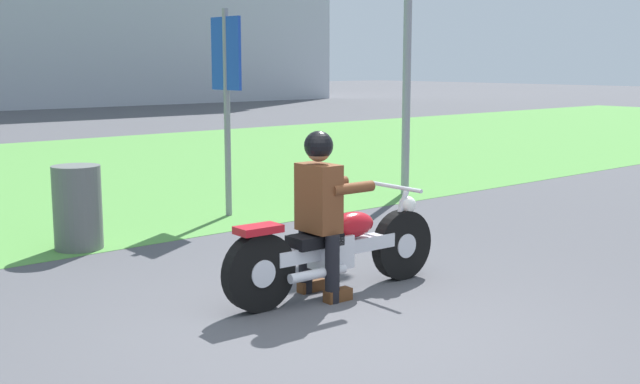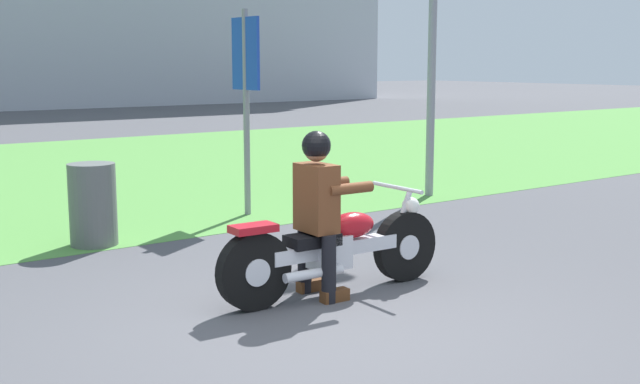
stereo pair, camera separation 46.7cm
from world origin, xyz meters
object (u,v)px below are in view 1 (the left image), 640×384
at_px(rider_lead, 320,201).
at_px(sign_banner, 226,80).
at_px(motorcycle_lead, 336,249).
at_px(trash_can, 78,207).

xyz_separation_m(rider_lead, sign_banner, (1.46, 3.50, 0.91)).
height_order(motorcycle_lead, rider_lead, rider_lead).
bearing_deg(trash_can, sign_banner, 12.88).
bearing_deg(motorcycle_lead, trash_can, 110.18).
bearing_deg(trash_can, rider_lead, -75.23).
bearing_deg(sign_banner, trash_can, -167.12).
xyz_separation_m(motorcycle_lead, sign_banner, (1.29, 3.51, 1.34)).
relative_size(trash_can, sign_banner, 0.34).
relative_size(rider_lead, sign_banner, 0.54).
bearing_deg(sign_banner, motorcycle_lead, -110.19).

